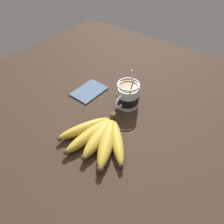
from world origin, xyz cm
name	(u,v)px	position (x,y,z in cm)	size (l,w,h in cm)	color
table	(107,116)	(0.00, 0.00, 1.59)	(129.37, 129.37, 3.19)	#332319
coffee_mug	(128,96)	(-7.86, 3.25, 7.48)	(12.53, 8.20, 14.47)	silver
banana_bunch	(100,137)	(11.65, 6.28, 5.17)	(21.30, 23.47, 4.39)	#4C381E
napkin	(89,91)	(-5.22, -13.34, 3.49)	(13.53, 9.67, 0.60)	slate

